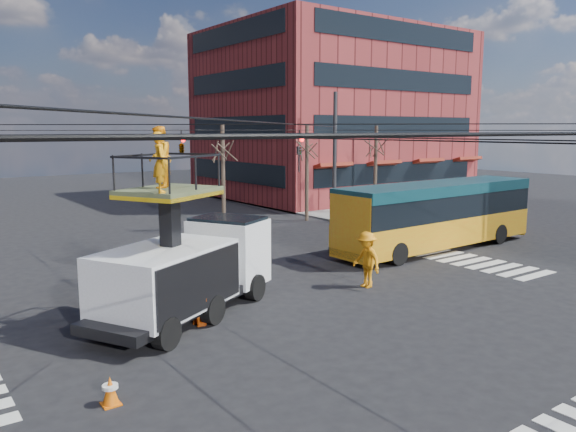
{
  "coord_description": "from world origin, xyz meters",
  "views": [
    {
      "loc": [
        -10.61,
        -14.4,
        5.73
      ],
      "look_at": [
        1.27,
        2.05,
        2.6
      ],
      "focal_mm": 35.0,
      "sensor_mm": 36.0,
      "label": 1
    }
  ],
  "objects_px": {
    "worker_ground": "(198,296)",
    "traffic_cone": "(110,391)",
    "flagger": "(366,260)",
    "city_bus": "(437,214)",
    "utility_truck": "(187,253)"
  },
  "relations": [
    {
      "from": "worker_ground",
      "to": "traffic_cone",
      "type": "bearing_deg",
      "value": 131.9
    },
    {
      "from": "worker_ground",
      "to": "flagger",
      "type": "distance_m",
      "value": 6.88
    },
    {
      "from": "flagger",
      "to": "utility_truck",
      "type": "bearing_deg",
      "value": -96.27
    },
    {
      "from": "city_bus",
      "to": "flagger",
      "type": "distance_m",
      "value": 8.06
    },
    {
      "from": "city_bus",
      "to": "traffic_cone",
      "type": "bearing_deg",
      "value": -162.21
    },
    {
      "from": "worker_ground",
      "to": "utility_truck",
      "type": "bearing_deg",
      "value": -11.17
    },
    {
      "from": "traffic_cone",
      "to": "flagger",
      "type": "xyz_separation_m",
      "value": [
        10.58,
        3.37,
        0.72
      ]
    },
    {
      "from": "utility_truck",
      "to": "city_bus",
      "type": "distance_m",
      "value": 14.27
    },
    {
      "from": "city_bus",
      "to": "traffic_cone",
      "type": "distance_m",
      "value": 19.18
    },
    {
      "from": "traffic_cone",
      "to": "worker_ground",
      "type": "height_order",
      "value": "worker_ground"
    },
    {
      "from": "traffic_cone",
      "to": "flagger",
      "type": "relative_size",
      "value": 0.3
    },
    {
      "from": "utility_truck",
      "to": "flagger",
      "type": "bearing_deg",
      "value": -36.98
    },
    {
      "from": "city_bus",
      "to": "utility_truck",
      "type": "bearing_deg",
      "value": -173.63
    },
    {
      "from": "utility_truck",
      "to": "traffic_cone",
      "type": "bearing_deg",
      "value": -160.45
    },
    {
      "from": "traffic_cone",
      "to": "worker_ground",
      "type": "xyz_separation_m",
      "value": [
        3.7,
        3.29,
        0.59
      ]
    }
  ]
}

